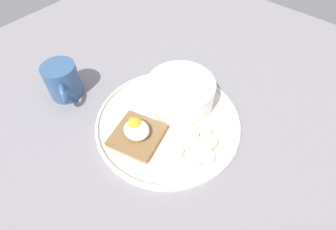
{
  "coord_description": "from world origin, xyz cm",
  "views": [
    {
      "loc": [
        21.06,
        -24.69,
        44.71
      ],
      "look_at": [
        0.0,
        0.0,
        5.0
      ],
      "focal_mm": 28.0,
      "sensor_mm": 36.0,
      "label": 1
    }
  ],
  "objects_px": {
    "banana_slice_front": "(205,131)",
    "banana_slice_left": "(208,142)",
    "banana_slice_right": "(195,161)",
    "coffee_mug": "(63,81)",
    "oatmeal_bowl": "(180,93)",
    "banana_slice_back": "(189,135)",
    "banana_slice_inner": "(174,151)",
    "banana_slice_outer": "(207,156)",
    "poached_egg": "(136,129)",
    "toast_slice": "(137,136)"
  },
  "relations": [
    {
      "from": "oatmeal_bowl",
      "to": "banana_slice_outer",
      "type": "height_order",
      "value": "oatmeal_bowl"
    },
    {
      "from": "banana_slice_back",
      "to": "banana_slice_inner",
      "type": "bearing_deg",
      "value": -88.3
    },
    {
      "from": "banana_slice_front",
      "to": "banana_slice_right",
      "type": "relative_size",
      "value": 0.98
    },
    {
      "from": "banana_slice_back",
      "to": "banana_slice_outer",
      "type": "height_order",
      "value": "banana_slice_outer"
    },
    {
      "from": "poached_egg",
      "to": "banana_slice_inner",
      "type": "xyz_separation_m",
      "value": [
        0.08,
        0.02,
        -0.02
      ]
    },
    {
      "from": "banana_slice_outer",
      "to": "banana_slice_left",
      "type": "bearing_deg",
      "value": 120.22
    },
    {
      "from": "poached_egg",
      "to": "banana_slice_outer",
      "type": "height_order",
      "value": "poached_egg"
    },
    {
      "from": "poached_egg",
      "to": "banana_slice_outer",
      "type": "bearing_deg",
      "value": 20.42
    },
    {
      "from": "banana_slice_inner",
      "to": "coffee_mug",
      "type": "bearing_deg",
      "value": -173.83
    },
    {
      "from": "banana_slice_inner",
      "to": "banana_slice_outer",
      "type": "distance_m",
      "value": 0.06
    },
    {
      "from": "poached_egg",
      "to": "banana_slice_outer",
      "type": "relative_size",
      "value": 1.43
    },
    {
      "from": "poached_egg",
      "to": "banana_slice_left",
      "type": "xyz_separation_m",
      "value": [
        0.11,
        0.07,
        -0.02
      ]
    },
    {
      "from": "banana_slice_front",
      "to": "banana_slice_back",
      "type": "bearing_deg",
      "value": -121.73
    },
    {
      "from": "banana_slice_left",
      "to": "coffee_mug",
      "type": "xyz_separation_m",
      "value": [
        -0.32,
        -0.09,
        0.02
      ]
    },
    {
      "from": "banana_slice_back",
      "to": "banana_slice_right",
      "type": "xyz_separation_m",
      "value": [
        0.04,
        -0.04,
        0.0
      ]
    },
    {
      "from": "banana_slice_back",
      "to": "banana_slice_right",
      "type": "relative_size",
      "value": 1.22
    },
    {
      "from": "toast_slice",
      "to": "coffee_mug",
      "type": "xyz_separation_m",
      "value": [
        -0.21,
        -0.01,
        0.02
      ]
    },
    {
      "from": "poached_egg",
      "to": "coffee_mug",
      "type": "bearing_deg",
      "value": -176.46
    },
    {
      "from": "banana_slice_left",
      "to": "banana_slice_right",
      "type": "xyz_separation_m",
      "value": [
        0.01,
        -0.05,
        -0.0
      ]
    },
    {
      "from": "banana_slice_back",
      "to": "banana_slice_inner",
      "type": "height_order",
      "value": "banana_slice_inner"
    },
    {
      "from": "poached_egg",
      "to": "coffee_mug",
      "type": "relative_size",
      "value": 0.67
    },
    {
      "from": "banana_slice_front",
      "to": "coffee_mug",
      "type": "relative_size",
      "value": 0.39
    },
    {
      "from": "banana_slice_front",
      "to": "banana_slice_right",
      "type": "distance_m",
      "value": 0.07
    },
    {
      "from": "oatmeal_bowl",
      "to": "toast_slice",
      "type": "xyz_separation_m",
      "value": [
        -0.0,
        -0.12,
        -0.02
      ]
    },
    {
      "from": "banana_slice_back",
      "to": "banana_slice_outer",
      "type": "bearing_deg",
      "value": -18.58
    },
    {
      "from": "poached_egg",
      "to": "banana_slice_right",
      "type": "bearing_deg",
      "value": 12.4
    },
    {
      "from": "poached_egg",
      "to": "banana_slice_inner",
      "type": "bearing_deg",
      "value": 13.2
    },
    {
      "from": "toast_slice",
      "to": "banana_slice_back",
      "type": "xyz_separation_m",
      "value": [
        0.07,
        0.07,
        -0.0
      ]
    },
    {
      "from": "poached_egg",
      "to": "banana_slice_right",
      "type": "xyz_separation_m",
      "value": [
        0.12,
        0.03,
        -0.02
      ]
    },
    {
      "from": "banana_slice_outer",
      "to": "oatmeal_bowl",
      "type": "bearing_deg",
      "value": 148.25
    },
    {
      "from": "banana_slice_left",
      "to": "banana_slice_inner",
      "type": "relative_size",
      "value": 0.96
    },
    {
      "from": "coffee_mug",
      "to": "banana_slice_back",
      "type": "bearing_deg",
      "value": 15.45
    },
    {
      "from": "toast_slice",
      "to": "oatmeal_bowl",
      "type": "bearing_deg",
      "value": 87.74
    },
    {
      "from": "oatmeal_bowl",
      "to": "coffee_mug",
      "type": "distance_m",
      "value": 0.25
    },
    {
      "from": "banana_slice_front",
      "to": "coffee_mug",
      "type": "bearing_deg",
      "value": -160.44
    },
    {
      "from": "oatmeal_bowl",
      "to": "banana_slice_outer",
      "type": "bearing_deg",
      "value": -31.75
    },
    {
      "from": "banana_slice_left",
      "to": "banana_slice_back",
      "type": "relative_size",
      "value": 0.82
    },
    {
      "from": "coffee_mug",
      "to": "toast_slice",
      "type": "bearing_deg",
      "value": 3.27
    },
    {
      "from": "poached_egg",
      "to": "banana_slice_back",
      "type": "height_order",
      "value": "poached_egg"
    },
    {
      "from": "toast_slice",
      "to": "coffee_mug",
      "type": "relative_size",
      "value": 1.13
    },
    {
      "from": "toast_slice",
      "to": "banana_slice_back",
      "type": "height_order",
      "value": "toast_slice"
    },
    {
      "from": "oatmeal_bowl",
      "to": "banana_slice_left",
      "type": "xyz_separation_m",
      "value": [
        0.11,
        -0.05,
        -0.02
      ]
    },
    {
      "from": "banana_slice_back",
      "to": "banana_slice_right",
      "type": "bearing_deg",
      "value": -42.58
    },
    {
      "from": "banana_slice_front",
      "to": "banana_slice_right",
      "type": "bearing_deg",
      "value": -69.63
    },
    {
      "from": "banana_slice_right",
      "to": "coffee_mug",
      "type": "height_order",
      "value": "coffee_mug"
    },
    {
      "from": "toast_slice",
      "to": "banana_slice_left",
      "type": "xyz_separation_m",
      "value": [
        0.11,
        0.08,
        -0.0
      ]
    },
    {
      "from": "banana_slice_outer",
      "to": "coffee_mug",
      "type": "xyz_separation_m",
      "value": [
        -0.34,
        -0.06,
        0.02
      ]
    },
    {
      "from": "poached_egg",
      "to": "banana_slice_back",
      "type": "xyz_separation_m",
      "value": [
        0.07,
        0.07,
        -0.02
      ]
    },
    {
      "from": "banana_slice_front",
      "to": "banana_slice_left",
      "type": "height_order",
      "value": "banana_slice_left"
    },
    {
      "from": "coffee_mug",
      "to": "banana_slice_left",
      "type": "bearing_deg",
      "value": 15.32
    }
  ]
}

